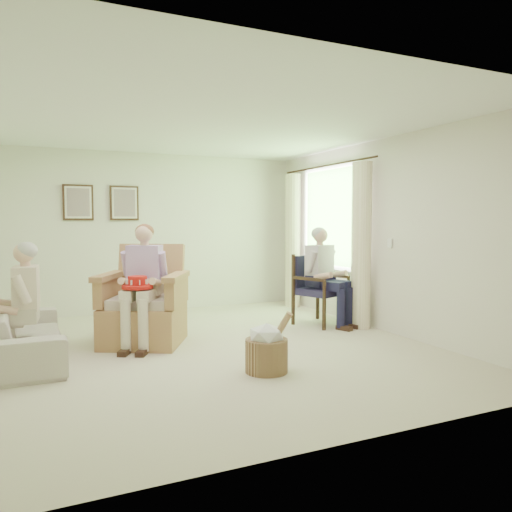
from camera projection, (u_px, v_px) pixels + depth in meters
name	position (u px, v px, depth m)	size (l,w,h in m)	color
floor	(208.00, 349.00, 5.83)	(5.50, 5.50, 0.00)	beige
back_wall	(152.00, 233.00, 8.23)	(5.00, 0.04, 2.60)	silver
front_wall	(347.00, 250.00, 3.24)	(5.00, 0.04, 2.60)	silver
right_wall	(381.00, 235.00, 6.78)	(0.04, 5.50, 2.60)	silver
ceiling	(206.00, 123.00, 5.64)	(5.00, 5.50, 0.02)	white
window	(330.00, 215.00, 7.83)	(0.13, 2.50, 1.63)	#2D6B23
curtain_left	(361.00, 246.00, 6.92)	(0.34, 0.34, 2.30)	#F6E4C1
curtain_right	(293.00, 241.00, 8.69)	(0.34, 0.34, 2.30)	#F6E4C1
framed_print_left	(78.00, 202.00, 7.68)	(0.45, 0.05, 0.55)	#382114
framed_print_right	(124.00, 203.00, 7.97)	(0.45, 0.05, 0.55)	#382114
wicker_armchair	(143.00, 312.00, 6.08)	(0.94, 0.93, 1.20)	tan
wood_armchair	(318.00, 286.00, 7.27)	(0.64, 0.60, 0.99)	black
sofa	(23.00, 333.00, 5.36)	(0.77, 1.97, 0.57)	beige
person_wicker	(145.00, 275.00, 5.90)	(0.40, 0.63, 1.43)	beige
person_dark	(324.00, 269.00, 7.10)	(0.40, 0.62, 1.38)	#191836
person_sofa	(22.00, 296.00, 5.23)	(0.42, 0.62, 1.24)	#C0B59B
red_hat	(138.00, 284.00, 5.70)	(0.35, 0.35, 0.14)	red
hatbox	(267.00, 348.00, 4.92)	(0.54, 0.54, 0.62)	#A6845A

